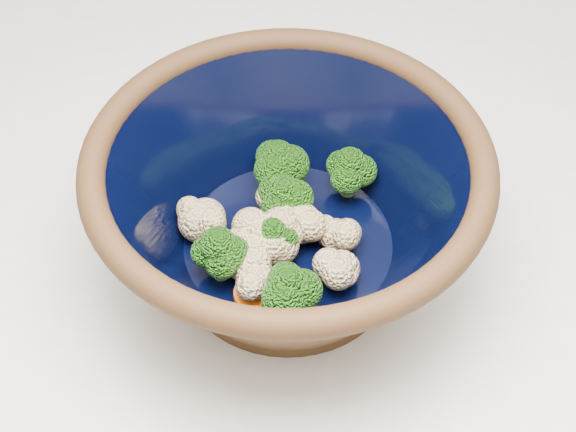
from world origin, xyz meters
TOP-DOWN VIEW (x-y plane):
  - mixing_bowl at (-0.07, 0.00)m, footprint 0.31×0.31m
  - vegetable_pile at (-0.08, -0.00)m, footprint 0.16×0.17m

SIDE VIEW (x-z plane):
  - vegetable_pile at x=-0.08m, z-range 0.93..0.98m
  - mixing_bowl at x=-0.07m, z-range 0.91..1.04m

